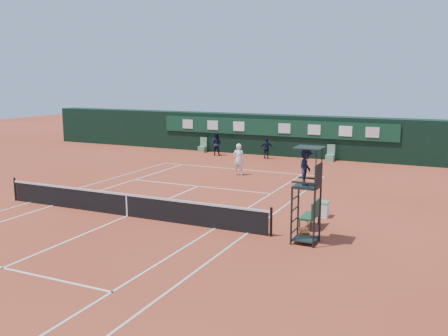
# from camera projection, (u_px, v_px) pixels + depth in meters

# --- Properties ---
(ground) EXTENTS (90.00, 90.00, 0.00)m
(ground) POSITION_uv_depth(u_px,v_px,m) (127.00, 216.00, 20.98)
(ground) COLOR #AF4429
(ground) RESTS_ON ground
(court_lines) EXTENTS (11.05, 23.85, 0.01)m
(court_lines) POSITION_uv_depth(u_px,v_px,m) (127.00, 216.00, 20.98)
(court_lines) COLOR silver
(court_lines) RESTS_ON ground
(tennis_net) EXTENTS (12.90, 0.10, 1.10)m
(tennis_net) POSITION_uv_depth(u_px,v_px,m) (127.00, 204.00, 20.89)
(tennis_net) COLOR black
(tennis_net) RESTS_ON ground
(back_wall) EXTENTS (40.00, 1.65, 3.00)m
(back_wall) POSITION_uv_depth(u_px,v_px,m) (275.00, 135.00, 37.41)
(back_wall) COLOR black
(back_wall) RESTS_ON ground
(linesman_chair_left) EXTENTS (0.55, 0.50, 1.15)m
(linesman_chair_left) POSITION_uv_depth(u_px,v_px,m) (203.00, 148.00, 38.79)
(linesman_chair_left) COLOR #5A8A66
(linesman_chair_left) RESTS_ON ground
(linesman_chair_right) EXTENTS (0.55, 0.50, 1.15)m
(linesman_chair_right) POSITION_uv_depth(u_px,v_px,m) (330.00, 157.00, 34.64)
(linesman_chair_right) COLOR #629672
(linesman_chair_right) RESTS_ON ground
(umpire_chair) EXTENTS (0.96, 0.95, 3.42)m
(umpire_chair) POSITION_uv_depth(u_px,v_px,m) (307.00, 175.00, 17.18)
(umpire_chair) COLOR black
(umpire_chair) RESTS_ON ground
(player_bench) EXTENTS (0.56, 1.20, 1.10)m
(player_bench) POSITION_uv_depth(u_px,v_px,m) (312.00, 213.00, 19.27)
(player_bench) COLOR #1A432A
(player_bench) RESTS_ON ground
(tennis_bag) EXTENTS (0.54, 0.78, 0.27)m
(tennis_bag) POSITION_uv_depth(u_px,v_px,m) (304.00, 233.00, 18.22)
(tennis_bag) COLOR black
(tennis_bag) RESTS_ON ground
(cooler) EXTENTS (0.57, 0.57, 0.65)m
(cooler) POSITION_uv_depth(u_px,v_px,m) (322.00, 209.00, 20.87)
(cooler) COLOR white
(cooler) RESTS_ON ground
(tennis_ball) EXTENTS (0.07, 0.07, 0.07)m
(tennis_ball) POSITION_uv_depth(u_px,v_px,m) (278.00, 180.00, 28.09)
(tennis_ball) COLOR #C3D331
(tennis_ball) RESTS_ON ground
(player) EXTENTS (0.73, 0.52, 1.89)m
(player) POSITION_uv_depth(u_px,v_px,m) (239.00, 159.00, 29.63)
(player) COLOR white
(player) RESTS_ON ground
(ball_kid_left) EXTENTS (0.86, 0.69, 1.73)m
(ball_kid_left) POSITION_uv_depth(u_px,v_px,m) (216.00, 144.00, 37.14)
(ball_kid_left) COLOR black
(ball_kid_left) RESTS_ON ground
(ball_kid_right) EXTENTS (0.96, 0.66, 1.51)m
(ball_kid_right) POSITION_uv_depth(u_px,v_px,m) (267.00, 148.00, 35.59)
(ball_kid_right) COLOR black
(ball_kid_right) RESTS_ON ground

